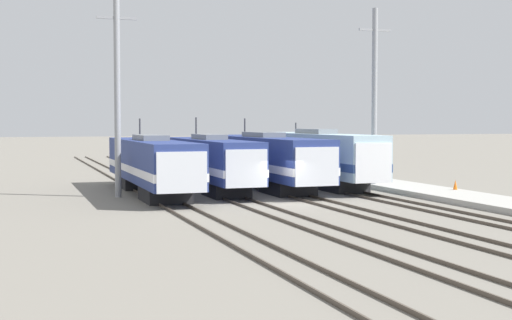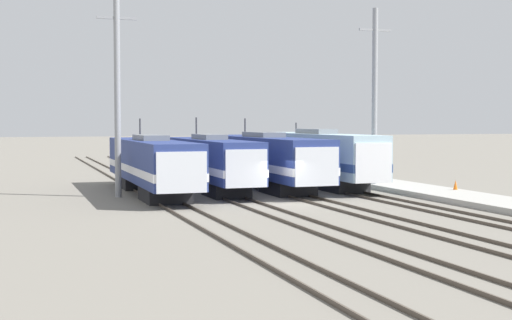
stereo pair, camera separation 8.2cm
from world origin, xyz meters
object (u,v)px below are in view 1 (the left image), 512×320
locomotive_center_left (211,162)px  locomotive_far_right (318,157)px  locomotive_far_left (152,164)px  locomotive_center_right (265,159)px  catenary_tower_left (117,94)px  catenary_tower_right (374,97)px  traffic_cone (455,185)px

locomotive_center_left → locomotive_far_right: locomotive_center_left is taller
locomotive_far_left → locomotive_center_right: locomotive_center_right is taller
locomotive_center_right → catenary_tower_left: size_ratio=1.51×
locomotive_far_left → catenary_tower_right: size_ratio=1.43×
locomotive_center_right → catenary_tower_left: catenary_tower_left is taller
catenary_tower_left → catenary_tower_right: (18.32, 0.00, 0.00)m
locomotive_far_left → locomotive_center_right: (8.62, 2.09, 0.06)m
locomotive_center_left → catenary_tower_right: size_ratio=1.30×
locomotive_far_left → traffic_cone: (18.95, -6.35, -1.38)m
locomotive_far_right → catenary_tower_right: catenary_tower_right is taller
traffic_cone → locomotive_far_right: bearing=124.7°
locomotive_far_left → traffic_cone: size_ratio=28.78×
locomotive_far_right → catenary_tower_right: size_ratio=1.41×
locomotive_far_left → locomotive_far_right: (12.94, 2.32, 0.16)m
catenary_tower_left → traffic_cone: 22.81m
locomotive_far_left → locomotive_center_right: size_ratio=0.95×
locomotive_far_right → traffic_cone: (6.01, -8.67, -1.54)m
traffic_cone → locomotive_center_left: bearing=152.8°
locomotive_far_right → catenary_tower_left: bearing=-169.3°
locomotive_center_left → traffic_cone: locomotive_center_left is taller
locomotive_center_right → catenary_tower_right: bearing=-19.8°
catenary_tower_left → catenary_tower_right: 18.32m
locomotive_center_right → locomotive_center_left: bearing=-167.9°
catenary_tower_left → locomotive_far_right: bearing=10.7°
locomotive_center_left → locomotive_far_right: bearing=7.6°
locomotive_center_left → catenary_tower_left: catenary_tower_left is taller
locomotive_center_right → locomotive_far_right: (4.31, 0.23, 0.10)m
locomotive_far_right → catenary_tower_left: (-15.24, -2.89, 4.41)m
locomotive_far_left → catenary_tower_left: 5.15m
locomotive_center_right → traffic_cone: size_ratio=30.34×
locomotive_far_right → catenary_tower_left: size_ratio=1.41×
locomotive_center_right → catenary_tower_right: (7.40, -2.66, 4.51)m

